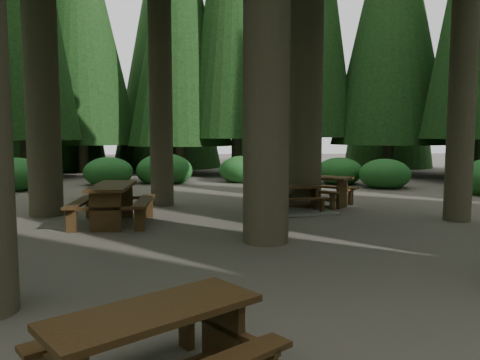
{
  "coord_description": "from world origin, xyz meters",
  "views": [
    {
      "loc": [
        -0.34,
        -8.24,
        1.97
      ],
      "look_at": [
        0.37,
        0.75,
        1.1
      ],
      "focal_mm": 35.0,
      "sensor_mm": 36.0,
      "label": 1
    }
  ],
  "objects": [
    {
      "name": "ground",
      "position": [
        0.0,
        0.0,
        0.0
      ],
      "size": [
        80.0,
        80.0,
        0.0
      ],
      "primitive_type": "plane",
      "color": "#4B453D",
      "rests_on": "ground"
    },
    {
      "name": "picnic_table_b",
      "position": [
        -2.34,
        2.16,
        0.59
      ],
      "size": [
        1.65,
        2.05,
        0.89
      ],
      "rotation": [
        0.0,
        0.0,
        1.57
      ],
      "color": "#372110",
      "rests_on": "ground"
    },
    {
      "name": "picnic_table_c",
      "position": [
        1.92,
        3.58,
        0.21
      ],
      "size": [
        2.25,
        1.98,
        0.67
      ],
      "rotation": [
        0.0,
        0.0,
        0.19
      ],
      "color": "gray",
      "rests_on": "ground"
    },
    {
      "name": "picnic_table_d",
      "position": [
        2.81,
        4.53,
        0.55
      ],
      "size": [
        2.44,
        2.39,
        0.82
      ],
      "rotation": [
        0.0,
        0.0,
        -0.68
      ],
      "color": "#372110",
      "rests_on": "ground"
    },
    {
      "name": "picnic_table_e",
      "position": [
        -0.71,
        -4.85,
        0.46
      ],
      "size": [
        2.06,
        2.0,
        0.7
      ],
      "rotation": [
        0.0,
        0.0,
        0.63
      ],
      "color": "#372110",
      "rests_on": "ground"
    },
    {
      "name": "shrub_ring",
      "position": [
        0.7,
        0.75,
        0.4
      ],
      "size": [
        23.86,
        24.64,
        1.49
      ],
      "color": "#226322",
      "rests_on": "ground"
    }
  ]
}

